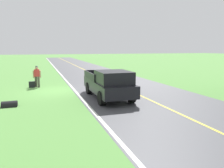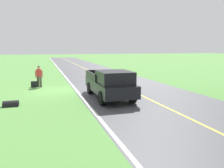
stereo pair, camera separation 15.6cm
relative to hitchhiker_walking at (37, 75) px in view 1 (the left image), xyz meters
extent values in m
plane|color=#568E42|center=(-1.44, 2.17, -0.98)|extent=(200.00, 200.00, 0.00)
cube|color=#47474C|center=(-6.53, 2.17, -0.98)|extent=(8.11, 120.00, 0.00)
cube|color=silver|center=(-2.65, 2.17, -0.98)|extent=(0.16, 117.60, 0.00)
cube|color=gold|center=(-6.53, 2.17, -0.98)|extent=(0.14, 117.60, 0.00)
cylinder|color=#4C473D|center=(-0.10, 0.16, -0.54)|extent=(0.18, 0.18, 0.88)
cylinder|color=#4C473D|center=(0.10, -0.10, -0.54)|extent=(0.18, 0.18, 0.88)
cube|color=red|center=(0.00, 0.03, 0.19)|extent=(0.42, 0.29, 0.58)
sphere|color=tan|center=(0.00, 0.03, 0.59)|extent=(0.23, 0.23, 0.23)
sphere|color=#4C564C|center=(0.00, 0.03, 0.67)|extent=(0.20, 0.20, 0.20)
cube|color=black|center=(-0.01, -0.17, 0.22)|extent=(0.33, 0.22, 0.44)
cylinder|color=tan|center=(-0.26, 0.07, 0.08)|extent=(0.10, 0.10, 0.58)
cylinder|color=tan|center=(0.26, 0.03, 0.08)|extent=(0.10, 0.10, 0.58)
cube|color=black|center=(0.42, 0.05, -0.74)|extent=(0.47, 0.23, 0.49)
cube|color=black|center=(-4.29, 5.48, -0.23)|extent=(2.01, 5.40, 0.70)
cube|color=black|center=(-4.29, 6.66, 0.48)|extent=(1.84, 2.16, 0.72)
cube|color=black|center=(-4.29, 6.66, 0.55)|extent=(1.68, 1.30, 0.43)
cube|color=black|center=(-5.23, 4.40, 0.34)|extent=(0.10, 3.02, 0.45)
cube|color=black|center=(-3.35, 4.40, 0.34)|extent=(0.10, 3.02, 0.45)
cube|color=black|center=(-4.30, 2.88, 0.34)|extent=(1.84, 0.10, 0.45)
cylinder|color=black|center=(-5.19, 7.23, -0.58)|extent=(0.30, 0.80, 0.80)
cylinder|color=black|center=(-3.39, 7.23, -0.58)|extent=(0.30, 0.80, 0.80)
cylinder|color=black|center=(-5.19, 3.93, -0.58)|extent=(0.30, 0.80, 0.80)
cylinder|color=black|center=(-3.39, 3.93, -0.58)|extent=(0.30, 0.80, 0.80)
cylinder|color=black|center=(1.45, 5.92, -0.98)|extent=(0.80, 0.60, 0.60)
camera|label=1|loc=(-0.17, 18.76, 2.16)|focal=35.48mm
camera|label=2|loc=(-0.32, 18.81, 2.16)|focal=35.48mm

